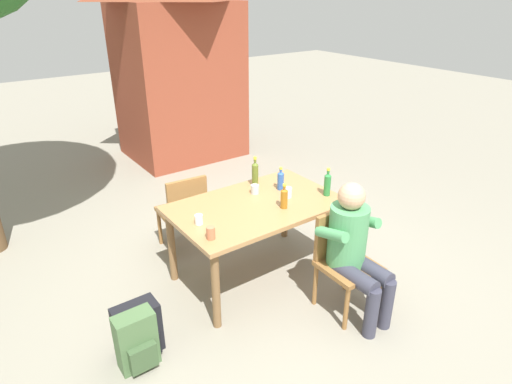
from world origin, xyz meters
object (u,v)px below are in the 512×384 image
object	(u,v)px
dining_table	(256,213)
cup_terracotta	(211,233)
bottle_blue	(281,180)
chair_near_right	(343,256)
backpack_by_far_side	(138,331)
cup_glass	(288,192)
cup_steel	(255,189)
bottle_amber	(284,198)
cup_white	(199,220)
chair_far_left	(184,210)
bottle_olive	(255,173)
backpack_by_near_side	(137,342)
person_in_white_shirt	(354,245)
brick_kiosk	(178,60)
bottle_green	(327,184)

from	to	relation	value
dining_table	cup_terracotta	xyz separation A→B (m)	(-0.64, -0.28, 0.15)
bottle_blue	dining_table	bearing A→B (deg)	-162.79
chair_near_right	backpack_by_far_side	size ratio (longest dim) A/B	2.06
cup_glass	cup_steel	size ratio (longest dim) A/B	1.12
bottle_amber	cup_white	size ratio (longest dim) A/B	2.79
cup_steel	cup_white	xyz separation A→B (m)	(-0.72, -0.21, -0.00)
cup_white	chair_far_left	bearing A→B (deg)	72.64
bottle_olive	cup_glass	xyz separation A→B (m)	(0.09, -0.39, -0.08)
bottle_olive	backpack_by_near_side	size ratio (longest dim) A/B	0.66
person_in_white_shirt	brick_kiosk	distance (m)	4.54
chair_near_right	person_in_white_shirt	world-z (taller)	person_in_white_shirt
bottle_blue	brick_kiosk	xyz separation A→B (m)	(0.65, 3.39, 0.66)
dining_table	cup_white	size ratio (longest dim) A/B	18.33
chair_far_left	bottle_blue	size ratio (longest dim) A/B	3.76
dining_table	chair_near_right	distance (m)	0.87
bottle_blue	cup_glass	xyz separation A→B (m)	(-0.05, -0.18, -0.05)
chair_far_left	bottle_blue	distance (m)	1.06
chair_near_right	bottle_olive	bearing A→B (deg)	95.97
backpack_by_far_side	cup_terracotta	bearing A→B (deg)	1.03
bottle_blue	cup_steel	distance (m)	0.27
person_in_white_shirt	cup_steel	xyz separation A→B (m)	(-0.22, 1.08, 0.16)
person_in_white_shirt	backpack_by_far_side	size ratio (longest dim) A/B	2.79
bottle_green	brick_kiosk	bearing A→B (deg)	84.22
person_in_white_shirt	backpack_by_near_side	size ratio (longest dim) A/B	2.56
bottle_olive	cup_white	xyz separation A→B (m)	(-0.83, -0.36, -0.09)
bottle_amber	backpack_by_near_side	bearing A→B (deg)	-172.07
bottle_olive	backpack_by_near_side	bearing A→B (deg)	-154.75
chair_near_right	bottle_blue	xyz separation A→B (m)	(0.03, 0.90, 0.38)
chair_far_left	cup_glass	xyz separation A→B (m)	(0.68, -0.84, 0.33)
dining_table	bottle_blue	distance (m)	0.44
bottle_blue	cup_glass	bearing A→B (deg)	-106.83
bottle_blue	cup_glass	distance (m)	0.19
bottle_blue	backpack_by_near_side	size ratio (longest dim) A/B	0.50
cup_steel	brick_kiosk	world-z (taller)	brick_kiosk
person_in_white_shirt	cup_steel	bearing A→B (deg)	101.59
chair_far_left	cup_steel	world-z (taller)	chair_far_left
cup_terracotta	dining_table	bearing A→B (deg)	23.94
dining_table	person_in_white_shirt	xyz separation A→B (m)	(0.34, -0.89, -0.02)
person_in_white_shirt	bottle_blue	size ratio (longest dim) A/B	5.10
cup_steel	cup_glass	bearing A→B (deg)	-50.75
chair_far_left	brick_kiosk	distance (m)	3.24
bottle_blue	bottle_olive	bearing A→B (deg)	124.10
cup_terracotta	cup_white	bearing A→B (deg)	81.61
bottle_green	backpack_by_far_side	world-z (taller)	bottle_green
person_in_white_shirt	chair_near_right	bearing A→B (deg)	88.65
bottle_amber	dining_table	bearing A→B (deg)	127.44
chair_far_left	backpack_by_far_side	bearing A→B (deg)	-131.78
bottle_amber	bottle_blue	distance (m)	0.39
bottle_green	cup_terracotta	bearing A→B (deg)	-178.07
dining_table	cup_glass	world-z (taller)	cup_glass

